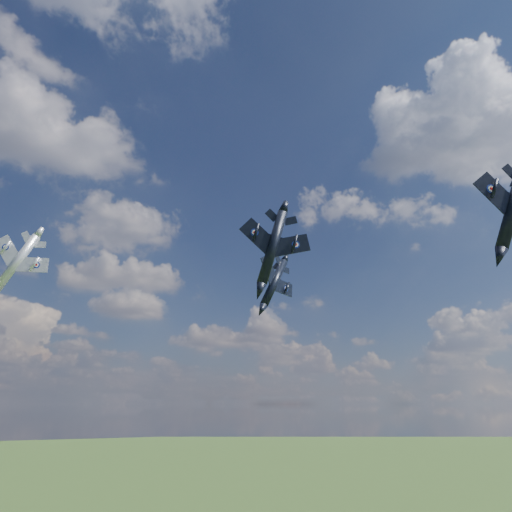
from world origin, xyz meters
name	(u,v)px	position (x,y,z in m)	size (l,w,h in m)	color
jet_lead_navy	(273,247)	(6.32, 4.27, 80.91)	(9.35, 13.04, 2.70)	black
jet_high_navy	(274,283)	(23.39, 38.55, 85.67)	(11.87, 16.55, 3.42)	black
jet_left_silver	(16,263)	(-22.16, 26.25, 81.35)	(8.89, 12.39, 2.56)	#AFB2BA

